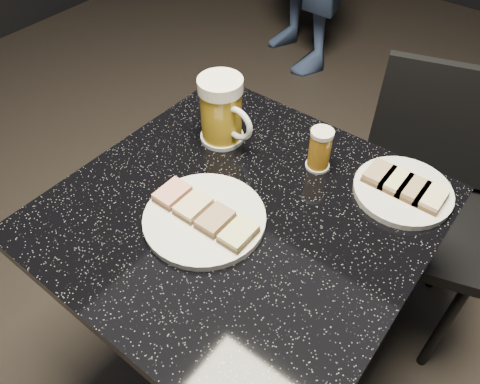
# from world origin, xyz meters

# --- Properties ---
(floor) EXTENTS (6.00, 6.00, 0.00)m
(floor) POSITION_xyz_m (0.00, 0.00, 0.00)
(floor) COLOR black
(floor) RESTS_ON ground
(plate_large) EXTENTS (0.24, 0.24, 0.01)m
(plate_large) POSITION_xyz_m (-0.04, -0.07, 0.76)
(plate_large) COLOR silver
(plate_large) RESTS_ON table
(plate_small) EXTENTS (0.20, 0.20, 0.01)m
(plate_small) POSITION_xyz_m (0.24, 0.24, 0.76)
(plate_small) COLOR silver
(plate_small) RESTS_ON table
(table) EXTENTS (0.70, 0.70, 0.75)m
(table) POSITION_xyz_m (0.00, 0.00, 0.51)
(table) COLOR black
(table) RESTS_ON floor
(beer_mug) EXTENTS (0.15, 0.10, 0.16)m
(beer_mug) POSITION_xyz_m (-0.17, 0.15, 0.83)
(beer_mug) COLOR silver
(beer_mug) RESTS_ON table
(beer_tumbler) EXTENTS (0.05, 0.05, 0.10)m
(beer_tumbler) POSITION_xyz_m (0.06, 0.20, 0.80)
(beer_tumbler) COLOR silver
(beer_tumbler) RESTS_ON table
(chair) EXTENTS (0.45, 0.45, 0.85)m
(chair) POSITION_xyz_m (0.23, 0.53, 0.50)
(chair) COLOR black
(chair) RESTS_ON floor
(canapes_on_plate_large) EXTENTS (0.22, 0.07, 0.02)m
(canapes_on_plate_large) POSITION_xyz_m (-0.04, -0.07, 0.77)
(canapes_on_plate_large) COLOR #4C3521
(canapes_on_plate_large) RESTS_ON plate_large
(canapes_on_plate_small) EXTENTS (0.16, 0.07, 0.02)m
(canapes_on_plate_small) POSITION_xyz_m (0.24, 0.24, 0.77)
(canapes_on_plate_small) COLOR #4C3521
(canapes_on_plate_small) RESTS_ON plate_small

